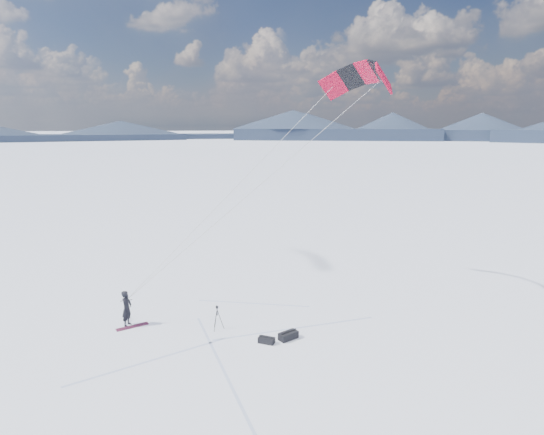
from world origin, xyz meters
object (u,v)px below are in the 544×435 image
object	(u,v)px
gear_bag_a	(288,335)
gear_bag_b	(267,340)
snowkiter	(128,325)
snowboard	(132,327)
tripod	(217,314)

from	to	relation	value
gear_bag_a	gear_bag_b	distance (m)	1.07
snowkiter	gear_bag_a	size ratio (longest dim) A/B	1.78
snowboard	snowkiter	bearing A→B (deg)	114.87
snowboard	gear_bag_a	xyz separation A→B (m)	(6.98, -3.19, 0.16)
gear_bag_a	gear_bag_b	size ratio (longest dim) A/B	1.26
tripod	snowboard	bearing A→B (deg)	170.85
snowkiter	tripod	distance (m)	4.54
snowkiter	gear_bag_b	xyz separation A→B (m)	(6.13, -3.54, 0.14)
tripod	gear_bag_b	size ratio (longest dim) A/B	1.49
snowboard	gear_bag_a	bearing A→B (deg)	-42.53
tripod	gear_bag_b	distance (m)	2.85
tripod	gear_bag_a	size ratio (longest dim) A/B	1.18
gear_bag_a	tripod	bearing A→B (deg)	125.10
gear_bag_b	snowkiter	bearing A→B (deg)	-173.96
snowkiter	tripod	bearing A→B (deg)	-86.92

